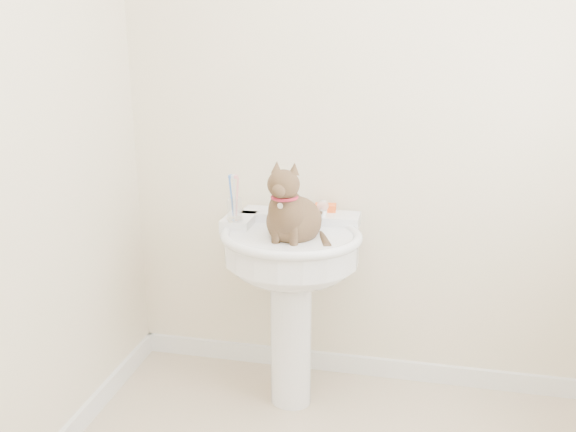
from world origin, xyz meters
The scene contains 7 objects.
wall_back centered at (0.00, 1.10, 1.25)m, with size 2.20×0.00×2.50m, color beige, non-canonical shape.
baseboard_back centered at (0.00, 1.09, 0.04)m, with size 2.20×0.02×0.09m, color white.
pedestal_sink centered at (-0.31, 0.81, 0.63)m, with size 0.58×0.57×0.80m.
faucet centered at (-0.31, 0.95, 0.84)m, with size 0.28×0.12×0.14m.
soap_bar centered at (-0.20, 1.03, 0.82)m, with size 0.09×0.06×0.03m, color #EF5419.
toothbrush_cup centered at (-0.55, 0.82, 0.85)m, with size 0.07×0.07×0.18m.
cat centered at (-0.29, 0.76, 0.86)m, with size 0.24×0.30×0.44m.
Camera 1 is at (0.17, -1.45, 1.54)m, focal length 38.00 mm.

